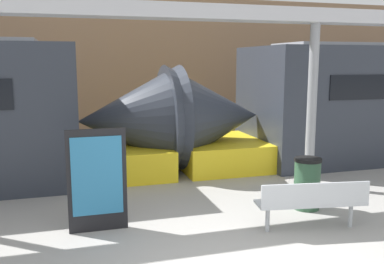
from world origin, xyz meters
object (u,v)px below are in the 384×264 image
(bench_near, at_px, (312,200))
(support_column_near, at_px, (312,107))
(trash_bin, at_px, (307,183))
(poster_board, at_px, (97,180))

(bench_near, relative_size, support_column_near, 0.52)
(bench_near, relative_size, trash_bin, 1.89)
(poster_board, xyz_separation_m, support_column_near, (4.61, 1.24, 0.90))
(bench_near, bearing_deg, poster_board, 172.16)
(support_column_near, bearing_deg, bench_near, -120.51)
(trash_bin, bearing_deg, bench_near, -117.00)
(bench_near, xyz_separation_m, poster_board, (-3.30, 0.99, 0.33))
(bench_near, bearing_deg, support_column_near, 68.37)
(bench_near, distance_m, poster_board, 3.46)
(bench_near, height_order, poster_board, poster_board)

